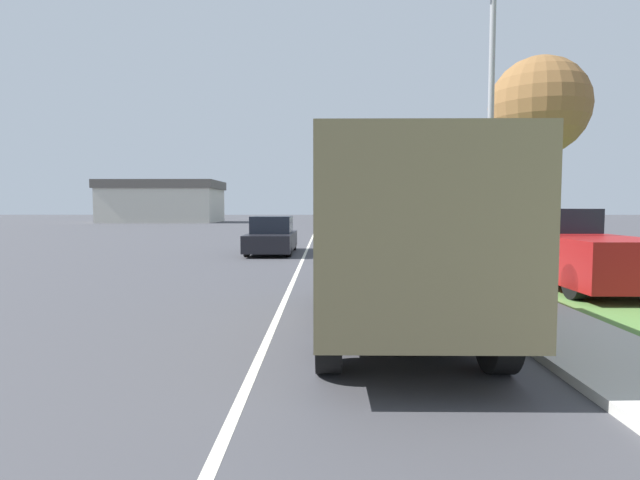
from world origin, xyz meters
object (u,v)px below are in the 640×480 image
(pickup_truck, at_px, (570,250))
(car_second_ahead, at_px, (340,226))
(car_nearest_ahead, at_px, (272,237))
(military_truck, at_px, (391,231))
(lamp_post, at_px, (484,78))

(pickup_truck, bearing_deg, car_second_ahead, 102.61)
(car_nearest_ahead, relative_size, pickup_truck, 0.92)
(pickup_truck, bearing_deg, car_nearest_ahead, 133.90)
(military_truck, height_order, lamp_post, lamp_post)
(military_truck, xyz_separation_m, lamp_post, (2.66, 3.94, 3.40))
(car_second_ahead, relative_size, pickup_truck, 0.77)
(car_nearest_ahead, xyz_separation_m, car_second_ahead, (3.32, 14.20, -0.10))
(car_nearest_ahead, height_order, car_second_ahead, car_nearest_ahead)
(military_truck, distance_m, car_nearest_ahead, 13.81)
(car_second_ahead, xyz_separation_m, lamp_post, (2.69, -23.63, 4.37))
(military_truck, xyz_separation_m, car_second_ahead, (-0.03, 27.57, -0.98))
(pickup_truck, xyz_separation_m, lamp_post, (-2.46, -0.64, 4.08))
(pickup_truck, bearing_deg, lamp_post, -165.44)
(military_truck, bearing_deg, pickup_truck, 41.84)
(car_second_ahead, relative_size, lamp_post, 0.49)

